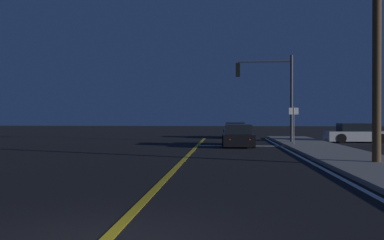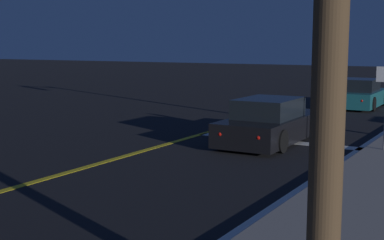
% 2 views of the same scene
% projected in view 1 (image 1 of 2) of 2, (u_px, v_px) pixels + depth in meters
% --- Properties ---
extents(sidewalk_right, '(3.20, 39.99, 0.15)m').
position_uv_depth(sidewalk_right, '(361.00, 161.00, 16.30)').
color(sidewalk_right, gray).
rests_on(sidewalk_right, ground).
extents(lane_line_center, '(0.20, 37.77, 0.01)m').
position_uv_depth(lane_line_center, '(182.00, 162.00, 16.84)').
color(lane_line_center, gold).
rests_on(lane_line_center, ground).
extents(lane_line_edge_right, '(0.16, 37.77, 0.01)m').
position_uv_depth(lane_line_edge_right, '(312.00, 163.00, 16.45)').
color(lane_line_edge_right, white).
rests_on(lane_line_edge_right, ground).
extents(stop_bar, '(5.30, 0.50, 0.01)m').
position_uv_depth(stop_bar, '(240.00, 146.00, 26.21)').
color(stop_bar, white).
rests_on(stop_bar, ground).
extents(car_side_waiting_black, '(1.94, 4.70, 1.34)m').
position_uv_depth(car_side_waiting_black, '(238.00, 137.00, 25.96)').
color(car_side_waiting_black, black).
rests_on(car_side_waiting_black, ground).
extents(car_following_oncoming_teal, '(1.97, 4.36, 1.34)m').
position_uv_depth(car_following_oncoming_teal, '(235.00, 131.00, 36.50)').
color(car_following_oncoming_teal, '#195960').
rests_on(car_following_oncoming_teal, ground).
extents(car_distant_tail_silver, '(4.45, 2.02, 1.34)m').
position_uv_depth(car_distant_tail_silver, '(357.00, 134.00, 30.00)').
color(car_distant_tail_silver, '#B2B5BA').
rests_on(car_distant_tail_silver, ground).
extents(traffic_signal_near_right, '(3.77, 0.28, 5.89)m').
position_uv_depth(traffic_signal_near_right, '(271.00, 85.00, 28.31)').
color(traffic_signal_near_right, '#38383D').
rests_on(traffic_signal_near_right, ground).
extents(utility_pole_right, '(1.47, 0.31, 9.73)m').
position_uv_depth(utility_pole_right, '(377.00, 28.00, 15.45)').
color(utility_pole_right, '#4C3823').
rests_on(utility_pole_right, ground).
extents(street_sign_corner, '(0.56, 0.06, 2.39)m').
position_uv_depth(street_sign_corner, '(294.00, 120.00, 25.46)').
color(street_sign_corner, slate).
rests_on(street_sign_corner, ground).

